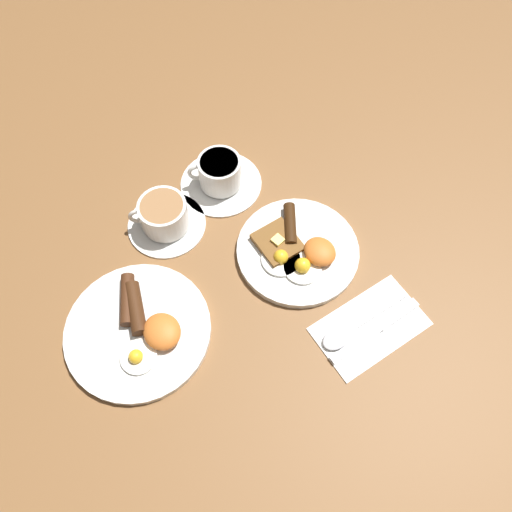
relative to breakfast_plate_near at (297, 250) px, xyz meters
The scene contains 8 objects.
ground_plane 0.01m from the breakfast_plate_near, 71.12° to the right, with size 3.00×3.00×0.00m, color brown.
breakfast_plate_near is the anchor object (origin of this frame).
breakfast_plate_far 0.33m from the breakfast_plate_near, 83.77° to the left, with size 0.26×0.26×0.05m.
teacup_near 0.23m from the breakfast_plate_near, ahead, with size 0.17×0.17×0.07m.
teacup_far 0.27m from the breakfast_plate_near, 40.54° to the left, with size 0.16×0.16×0.07m.
napkin 0.20m from the breakfast_plate_near, behind, with size 0.12×0.20×0.01m, color white.
knife 0.21m from the breakfast_plate_near, behind, with size 0.02×0.20×0.01m.
spoon 0.18m from the breakfast_plate_near, 169.52° to the left, with size 0.04×0.19×0.01m.
Camera 1 is at (-0.34, 0.34, 0.85)m, focal length 35.00 mm.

